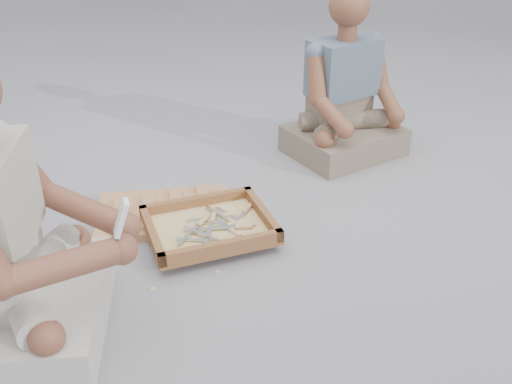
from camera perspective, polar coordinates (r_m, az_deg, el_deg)
name	(u,v)px	position (r m, az deg, el deg)	size (l,w,h in m)	color
ground	(274,270)	(2.22, 1.77, -7.81)	(60.00, 60.00, 0.00)	gray
carved_panel	(164,213)	(2.56, -9.17, -2.10)	(0.58, 0.39, 0.04)	#A5633F
tool_tray	(209,227)	(2.36, -4.71, -3.50)	(0.50, 0.40, 0.07)	brown
chisel_0	(212,221)	(2.38, -4.43, -2.89)	(0.11, 0.21, 0.02)	silver
chisel_1	(217,241)	(2.26, -3.89, -4.93)	(0.20, 0.11, 0.02)	silver
chisel_2	(243,222)	(2.38, -1.31, -2.97)	(0.11, 0.21, 0.02)	silver
chisel_3	(245,211)	(2.44, -1.11, -1.95)	(0.16, 0.17, 0.02)	silver
chisel_4	(232,231)	(2.33, -2.41, -3.88)	(0.08, 0.22, 0.02)	silver
chisel_5	(238,227)	(2.33, -1.77, -3.48)	(0.22, 0.07, 0.02)	silver
chisel_6	(230,225)	(2.35, -2.63, -3.27)	(0.22, 0.02, 0.02)	silver
chisel_7	(231,221)	(2.38, -2.55, -2.88)	(0.10, 0.21, 0.02)	silver
chisel_8	(225,215)	(2.43, -3.16, -2.35)	(0.22, 0.03, 0.02)	silver
chisel_9	(242,224)	(2.37, -1.36, -3.22)	(0.21, 0.11, 0.02)	silver
chisel_10	(216,239)	(2.25, -4.00, -4.66)	(0.15, 0.19, 0.02)	silver
chisel_11	(199,224)	(2.36, -5.70, -3.19)	(0.17, 0.16, 0.02)	silver
wood_chip_0	(136,258)	(2.33, -11.93, -6.44)	(0.02, 0.01, 0.00)	#D5BD7D
wood_chip_1	(191,206)	(2.63, -6.52, -1.44)	(0.02, 0.01, 0.00)	#D5BD7D
wood_chip_2	(153,289)	(2.16, -10.31, -9.49)	(0.02, 0.01, 0.00)	#D5BD7D
wood_chip_3	(277,222)	(2.50, 2.11, -3.05)	(0.02, 0.01, 0.00)	#D5BD7D
wood_chip_4	(225,188)	(2.77, -3.09, 0.37)	(0.02, 0.01, 0.00)	#D5BD7D
wood_chip_5	(218,237)	(2.40, -3.86, -4.53)	(0.02, 0.01, 0.00)	#D5BD7D
wood_chip_6	(217,272)	(2.21, -3.89, -7.97)	(0.02, 0.01, 0.00)	#D5BD7D
wood_chip_7	(250,209)	(2.60, -0.60, -1.67)	(0.02, 0.01, 0.00)	#D5BD7D
wood_chip_8	(215,207)	(2.62, -4.15, -1.47)	(0.02, 0.01, 0.00)	#D5BD7D
craftsman	(12,251)	(1.91, -23.18, -5.40)	(0.70, 0.71, 0.95)	beige
companion	(345,101)	(3.07, 8.91, 8.95)	(0.64, 0.55, 0.87)	#816F5D
mobile_phone	(121,218)	(1.71, -13.32, -2.54)	(0.06, 0.05, 0.11)	white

